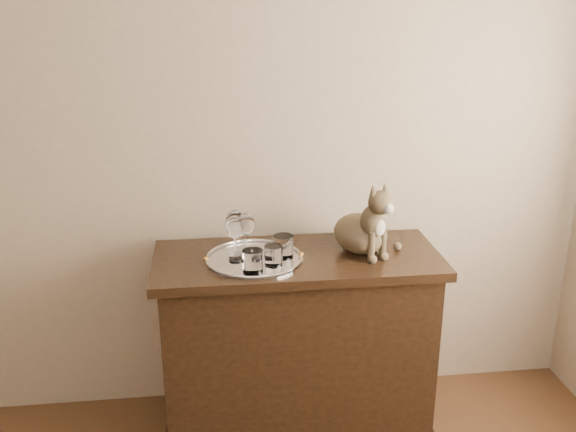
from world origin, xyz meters
name	(u,v)px	position (x,y,z in m)	size (l,w,h in m)	color
wall_back	(149,126)	(0.00, 2.25, 1.35)	(4.00, 0.10, 2.70)	tan
sideboard	(297,345)	(0.60, 1.94, 0.42)	(1.20, 0.50, 0.85)	black
tray	(254,260)	(0.42, 1.91, 0.85)	(0.40, 0.40, 0.01)	silver
wine_glass_a	(235,233)	(0.34, 1.96, 0.96)	(0.07, 0.07, 0.20)	silver
wine_glass_c	(235,239)	(0.34, 1.90, 0.95)	(0.07, 0.07, 0.18)	white
wine_glass_d	(246,235)	(0.39, 1.94, 0.95)	(0.07, 0.07, 0.19)	silver
tumbler_a	(273,256)	(0.49, 1.84, 0.90)	(0.07, 0.07, 0.08)	silver
tumbler_b	(253,261)	(0.40, 1.78, 0.90)	(0.08, 0.08, 0.09)	silver
tumbler_c	(283,247)	(0.54, 1.92, 0.90)	(0.08, 0.08, 0.09)	white
cat	(361,215)	(0.87, 1.96, 1.01)	(0.32, 0.30, 0.32)	#493C2B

